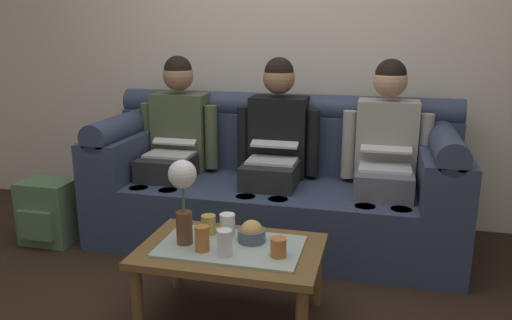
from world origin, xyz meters
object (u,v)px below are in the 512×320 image
at_px(cup_far_right, 225,243).
at_px(backpack_left, 49,212).
at_px(person_middle, 275,145).
at_px(coffee_table, 231,256).
at_px(cup_near_left, 227,224).
at_px(person_right, 386,151).
at_px(couch, 275,187).
at_px(cup_near_right, 278,247).
at_px(cup_far_center, 202,238).
at_px(flower_vase, 183,190).
at_px(snack_bowl, 252,233).
at_px(cup_far_left, 209,224).
at_px(person_left, 175,139).

bearing_deg(cup_far_right, backpack_left, 153.99).
bearing_deg(person_middle, coffee_table, -90.00).
distance_m(coffee_table, cup_near_left, 0.18).
bearing_deg(person_right, cup_far_right, -121.64).
height_order(person_middle, cup_far_right, person_middle).
bearing_deg(coffee_table, backpack_left, 157.50).
xyz_separation_m(cup_far_right, backpack_left, (-1.46, 0.71, -0.24)).
relative_size(couch, cup_near_right, 27.07).
bearing_deg(coffee_table, cup_far_center, -141.56).
height_order(flower_vase, cup_far_center, flower_vase).
xyz_separation_m(coffee_table, flower_vase, (-0.22, -0.03, 0.33)).
height_order(flower_vase, snack_bowl, flower_vase).
bearing_deg(flower_vase, person_right, 48.73).
bearing_deg(backpack_left, cup_near_left, -18.91).
distance_m(person_right, cup_far_left, 1.27).
xyz_separation_m(person_middle, flower_vase, (-0.22, -1.06, 0.01)).
relative_size(snack_bowl, cup_far_left, 1.43).
bearing_deg(backpack_left, coffee_table, -22.50).
xyz_separation_m(person_middle, person_right, (0.71, -0.00, 0.00)).
relative_size(couch, cup_far_right, 19.36).
relative_size(person_middle, cup_far_right, 9.99).
xyz_separation_m(cup_far_center, cup_far_left, (-0.04, 0.20, -0.01)).
relative_size(couch, flower_vase, 5.67).
bearing_deg(cup_far_center, coffee_table, 38.44).
distance_m(person_middle, cup_near_right, 1.14).
xyz_separation_m(coffee_table, snack_bowl, (0.09, 0.07, 0.10)).
relative_size(flower_vase, cup_far_left, 4.36).
xyz_separation_m(cup_far_center, backpack_left, (-1.34, 0.69, -0.24)).
bearing_deg(person_left, cup_far_right, -57.96).
distance_m(snack_bowl, cup_near_left, 0.15).
height_order(person_left, cup_near_right, person_left).
relative_size(coffee_table, cup_far_center, 7.24).
xyz_separation_m(cup_near_right, cup_far_right, (-0.24, -0.05, 0.02)).
xyz_separation_m(flower_vase, cup_far_left, (0.07, 0.14, -0.22)).
height_order(flower_vase, cup_near_left, flower_vase).
bearing_deg(person_left, flower_vase, -65.45).
xyz_separation_m(person_left, person_right, (1.41, -0.00, 0.00)).
height_order(couch, flower_vase, couch).
bearing_deg(person_right, flower_vase, -131.27).
bearing_deg(cup_far_center, person_middle, 84.29).
bearing_deg(backpack_left, flower_vase, -27.22).
height_order(person_right, backpack_left, person_right).
bearing_deg(coffee_table, cup_near_right, -14.13).
xyz_separation_m(cup_near_right, backpack_left, (-1.70, 0.67, -0.23)).
xyz_separation_m(person_middle, cup_far_left, (-0.15, -0.92, -0.22)).
relative_size(cup_far_center, cup_far_left, 1.27).
bearing_deg(cup_near_left, backpack_left, 161.09).
distance_m(person_middle, cup_far_center, 1.14).
bearing_deg(cup_far_center, cup_far_right, -10.32).
relative_size(person_left, snack_bowl, 8.94).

